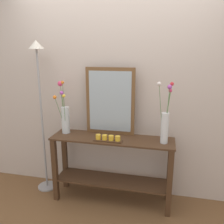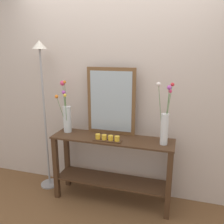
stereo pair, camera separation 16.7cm
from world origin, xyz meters
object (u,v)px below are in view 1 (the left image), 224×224
object	(u,v)px
candle_tray	(108,139)
floor_lamp	(40,93)
vase_right	(165,123)
mirror_leaning	(110,101)
tall_vase_left	(65,115)
console_table	(112,162)

from	to	relation	value
candle_tray	floor_lamp	size ratio (longest dim) A/B	0.17
floor_lamp	vase_right	bearing A→B (deg)	-3.27
mirror_leaning	floor_lamp	xyz separation A→B (m)	(-0.85, -0.08, 0.08)
candle_tray	vase_right	bearing A→B (deg)	7.83
tall_vase_left	mirror_leaning	bearing A→B (deg)	10.20
candle_tray	floor_lamp	world-z (taller)	floor_lamp
console_table	tall_vase_left	xyz separation A→B (m)	(-0.59, 0.05, 0.52)
mirror_leaning	tall_vase_left	world-z (taller)	mirror_leaning
tall_vase_left	candle_tray	size ratio (longest dim) A/B	1.96
console_table	floor_lamp	bearing A→B (deg)	175.59
mirror_leaning	vase_right	distance (m)	0.68
candle_tray	floor_lamp	bearing A→B (deg)	169.24
vase_right	candle_tray	distance (m)	0.64
console_table	vase_right	world-z (taller)	vase_right
tall_vase_left	vase_right	world-z (taller)	vase_right
vase_right	candle_tray	xyz separation A→B (m)	(-0.60, -0.08, -0.19)
mirror_leaning	tall_vase_left	distance (m)	0.57
vase_right	floor_lamp	xyz separation A→B (m)	(-1.49, 0.08, 0.25)
console_table	candle_tray	size ratio (longest dim) A/B	4.42
tall_vase_left	candle_tray	bearing A→B (deg)	-15.00
vase_right	candle_tray	size ratio (longest dim) A/B	2.09
floor_lamp	console_table	bearing A→B (deg)	-4.41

